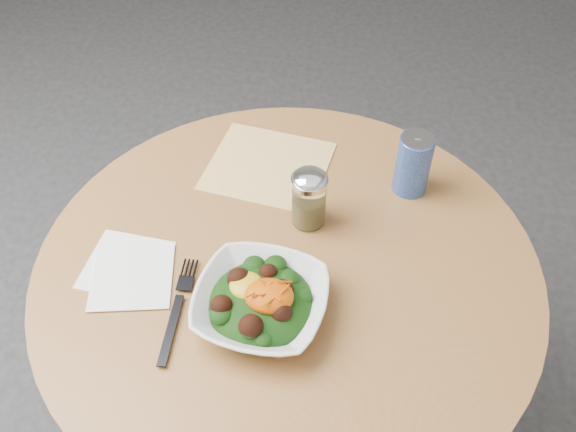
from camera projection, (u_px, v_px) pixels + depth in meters
The scene contains 7 objects.
table at pixel (287, 325), 1.28m from camera, with size 0.90×0.90×0.75m.
cloth_napkin at pixel (268, 166), 1.31m from camera, with size 0.24×0.22×0.00m, color orange.
paper_napkins at pixel (129, 271), 1.13m from camera, with size 0.18×0.18×0.00m.
salad_bowl at pixel (261, 302), 1.05m from camera, with size 0.25×0.25×0.08m.
fork at pixel (178, 306), 1.07m from camera, with size 0.03×0.21×0.00m.
spice_shaker at pixel (309, 198), 1.17m from camera, with size 0.07×0.07×0.12m.
beverage_can at pixel (413, 164), 1.22m from camera, with size 0.07×0.07×0.13m.
Camera 1 is at (0.08, -0.71, 1.64)m, focal length 40.00 mm.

